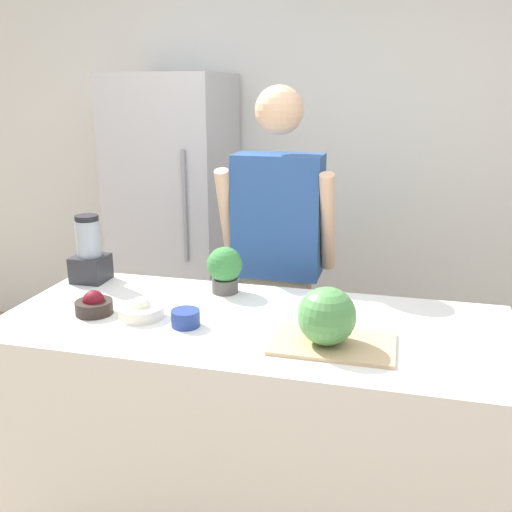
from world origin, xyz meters
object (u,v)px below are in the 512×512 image
(watermelon, at_px, (327,316))
(bowl_small_blue, at_px, (186,318))
(refrigerator, at_px, (176,223))
(blender, at_px, (90,253))
(bowl_cream, at_px, (141,311))
(bowl_cherries, at_px, (94,305))
(potted_plant, at_px, (225,268))
(person, at_px, (278,262))

(watermelon, height_order, bowl_small_blue, watermelon)
(refrigerator, relative_size, blender, 5.90)
(watermelon, xyz_separation_m, bowl_cream, (-0.74, 0.09, -0.09))
(refrigerator, bearing_deg, bowl_cherries, -80.82)
(bowl_cream, xyz_separation_m, bowl_small_blue, (0.20, -0.04, 0.00))
(refrigerator, xyz_separation_m, blender, (0.01, -1.08, 0.10))
(bowl_small_blue, relative_size, potted_plant, 0.53)
(watermelon, bearing_deg, refrigerator, 127.53)
(person, height_order, bowl_cherries, person)
(person, bearing_deg, bowl_cream, -115.82)
(refrigerator, height_order, watermelon, refrigerator)
(watermelon, bearing_deg, bowl_cherries, 175.28)
(refrigerator, bearing_deg, person, -38.91)
(bowl_cherries, distance_m, potted_plant, 0.57)
(refrigerator, bearing_deg, bowl_cream, -73.25)
(watermelon, bearing_deg, blender, 159.05)
(person, bearing_deg, bowl_cherries, -126.04)
(person, distance_m, watermelon, 0.94)
(watermelon, xyz_separation_m, bowl_cherries, (-0.93, 0.08, -0.08))
(potted_plant, bearing_deg, bowl_small_blue, -94.81)
(person, height_order, blender, person)
(watermelon, xyz_separation_m, blender, (-1.15, 0.44, 0.02))
(watermelon, bearing_deg, person, 112.49)
(blender, bearing_deg, refrigerator, 90.62)
(person, height_order, bowl_cream, person)
(watermelon, bearing_deg, bowl_small_blue, 174.52)
(bowl_cherries, bearing_deg, bowl_cream, 3.08)
(bowl_cherries, bearing_deg, person, 53.96)
(refrigerator, xyz_separation_m, potted_plant, (0.66, -1.07, 0.08))
(person, bearing_deg, watermelon, -67.51)
(person, relative_size, bowl_cream, 9.92)
(watermelon, height_order, bowl_cream, watermelon)
(refrigerator, height_order, bowl_cherries, refrigerator)
(person, height_order, bowl_small_blue, person)
(bowl_cherries, height_order, potted_plant, potted_plant)
(blender, bearing_deg, bowl_cherries, -58.78)
(potted_plant, bearing_deg, blender, -179.77)
(person, xyz_separation_m, blender, (-0.80, -0.42, 0.11))
(blender, bearing_deg, bowl_cream, -40.24)
(bowl_small_blue, bearing_deg, blender, 147.70)
(watermelon, height_order, blender, blender)
(bowl_cherries, relative_size, potted_plant, 0.72)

